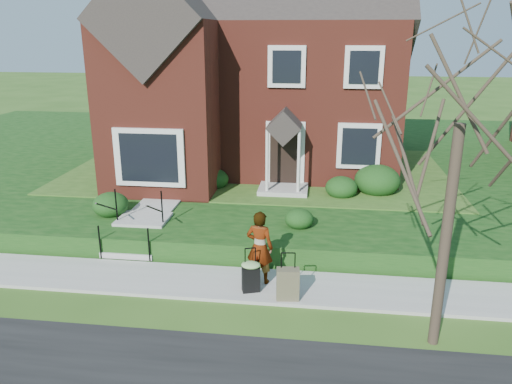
% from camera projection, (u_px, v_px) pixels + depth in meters
% --- Properties ---
extents(ground, '(120.00, 120.00, 0.00)m').
position_uv_depth(ground, '(214.00, 284.00, 11.70)').
color(ground, '#2D5119').
rests_on(ground, ground).
extents(sidewalk, '(60.00, 1.60, 0.08)m').
position_uv_depth(sidewalk, '(214.00, 283.00, 11.69)').
color(sidewalk, '#9E9B93').
rests_on(sidewalk, ground).
extents(terrace, '(44.00, 20.00, 0.60)m').
position_uv_depth(terrace, '(358.00, 162.00, 21.41)').
color(terrace, '#0F360E').
rests_on(terrace, ground).
extents(walkway, '(1.20, 6.00, 0.06)m').
position_uv_depth(walkway, '(171.00, 191.00, 16.54)').
color(walkway, '#9E9B93').
rests_on(walkway, terrace).
extents(main_house, '(10.40, 10.20, 9.40)m').
position_uv_depth(main_house, '(257.00, 42.00, 19.19)').
color(main_house, maroon).
rests_on(main_house, terrace).
extents(front_steps, '(1.40, 2.02, 1.50)m').
position_uv_depth(front_steps, '(138.00, 231.00, 13.61)').
color(front_steps, '#9E9B93').
rests_on(front_steps, ground).
extents(foundation_shrubs, '(10.10, 4.47, 1.04)m').
position_uv_depth(foundation_shrubs, '(245.00, 180.00, 16.20)').
color(foundation_shrubs, black).
rests_on(foundation_shrubs, terrace).
extents(woman, '(0.71, 0.54, 1.74)m').
position_uv_depth(woman, '(260.00, 247.00, 11.41)').
color(woman, '#999999').
rests_on(woman, sidewalk).
extents(suitcase_black, '(0.52, 0.47, 1.04)m').
position_uv_depth(suitcase_black, '(251.00, 275.00, 11.12)').
color(suitcase_black, black).
rests_on(suitcase_black, sidewalk).
extents(suitcase_olive, '(0.52, 0.33, 1.07)m').
position_uv_depth(suitcase_olive, '(288.00, 284.00, 10.81)').
color(suitcase_olive, brown).
rests_on(suitcase_olive, sidewalk).
extents(tree_verge, '(4.60, 4.60, 6.57)m').
position_uv_depth(tree_verge, '(463.00, 100.00, 8.11)').
color(tree_verge, '#493B2C').
rests_on(tree_verge, ground).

